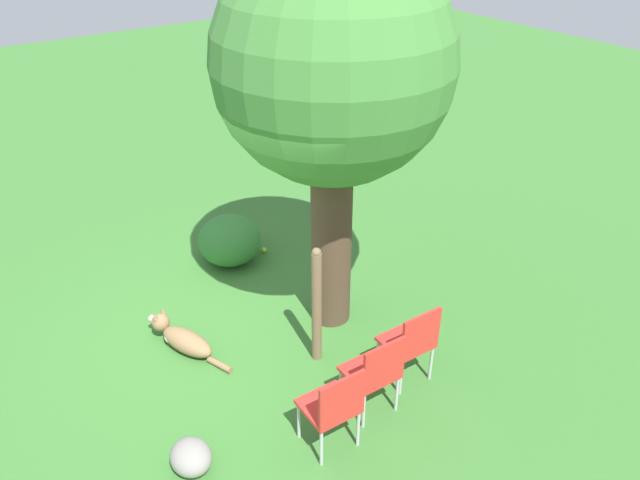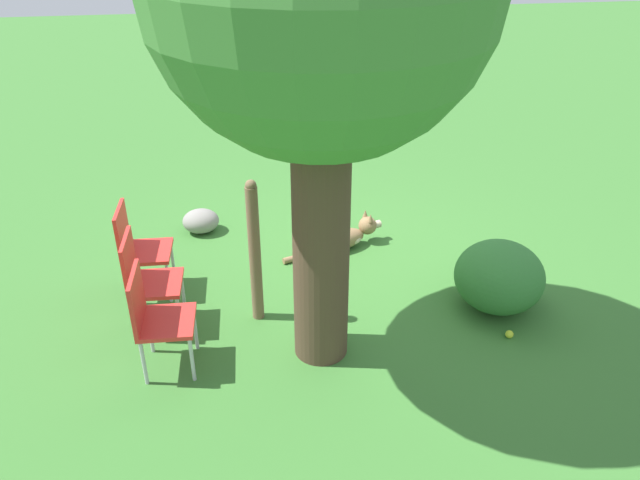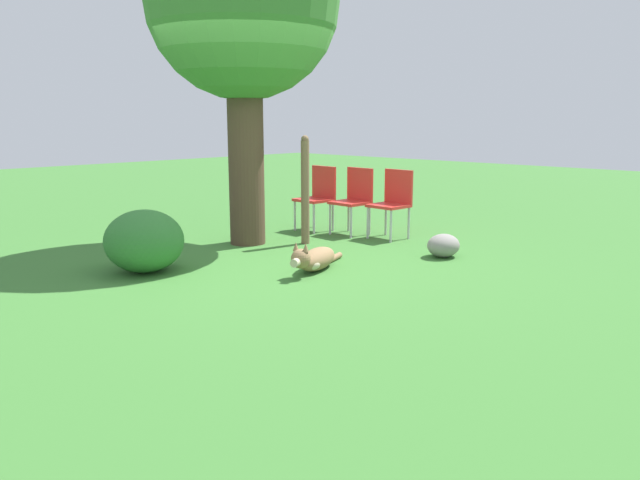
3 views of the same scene
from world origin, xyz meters
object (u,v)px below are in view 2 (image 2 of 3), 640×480
at_px(fence_post, 255,252).
at_px(red_chair_2, 155,315).
at_px(tennis_ball, 509,334).
at_px(dog, 342,238).
at_px(red_chair_0, 137,245).
at_px(red_chair_1, 145,277).

bearing_deg(fence_post, red_chair_2, 34.35).
relative_size(red_chair_2, tennis_ball, 12.91).
height_order(dog, tennis_ball, dog).
relative_size(fence_post, red_chair_0, 1.51).
height_order(red_chair_1, red_chair_2, same).
distance_m(dog, fence_post, 1.52).
distance_m(dog, red_chair_2, 2.40).
xyz_separation_m(dog, fence_post, (0.94, 1.07, 0.55)).
bearing_deg(dog, fence_post, -150.77).
bearing_deg(red_chair_2, red_chair_0, 104.45).
relative_size(fence_post, red_chair_2, 1.51).
height_order(fence_post, red_chair_0, fence_post).
xyz_separation_m(red_chair_0, red_chair_1, (-0.12, 0.55, 0.00)).
bearing_deg(red_chair_1, red_chair_0, 104.45).
xyz_separation_m(red_chair_2, tennis_ball, (-2.88, 0.06, -0.47)).
height_order(dog, red_chair_0, red_chair_0).
bearing_deg(red_chair_2, tennis_ball, 0.79).
bearing_deg(tennis_ball, red_chair_0, -20.43).
bearing_deg(fence_post, dog, -131.42).
bearing_deg(tennis_ball, red_chair_1, -11.55).
distance_m(fence_post, tennis_ball, 2.26).
distance_m(fence_post, red_chair_2, 0.98).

